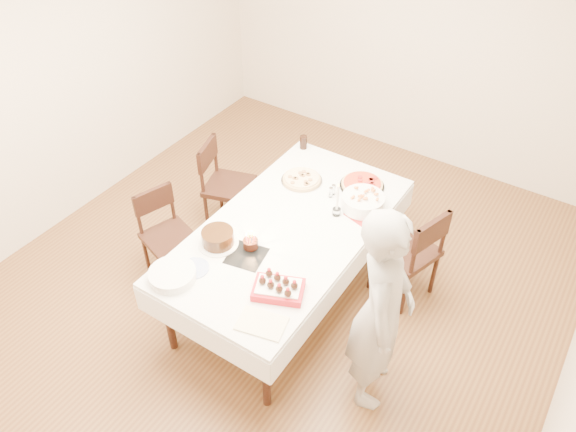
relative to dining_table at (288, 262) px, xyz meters
The scene contains 22 objects.
floor 0.40m from the dining_table, 152.61° to the left, with size 5.00×5.00×0.00m, color brown.
wall_back 2.74m from the dining_table, 92.68° to the left, with size 4.50×0.04×2.70m, color beige.
wall_left 2.56m from the dining_table, behind, with size 0.04×5.00×2.70m, color beige.
dining_table is the anchor object (origin of this frame).
chair_right_savory 0.96m from the dining_table, 36.08° to the left, with size 0.47×0.47×0.92m, color black, non-canonical shape.
chair_left_savory 1.07m from the dining_table, 153.71° to the left, with size 0.45×0.45×0.88m, color black, non-canonical shape.
chair_left_dessert 1.03m from the dining_table, 160.75° to the right, with size 0.42×0.42×0.82m, color black, non-canonical shape.
person 1.15m from the dining_table, 22.58° to the right, with size 0.59×0.39×1.63m, color #B5AFAB.
pizza_white 0.72m from the dining_table, 112.08° to the left, with size 0.35×0.35×0.04m, color beige.
pizza_pepperoni 0.89m from the dining_table, 73.07° to the left, with size 0.37×0.37×0.04m, color red.
red_placemat 0.71m from the dining_table, 47.18° to the left, with size 0.22×0.22×0.01m, color #B21E1E.
pasta_bowl 0.77m from the dining_table, 54.82° to the left, with size 0.34×0.34×0.11m, color white.
taper_candle 0.67m from the dining_table, 55.12° to the left, with size 0.07×0.07×0.31m, color white.
shaker_pair 0.66m from the dining_table, 80.44° to the left, with size 0.08×0.08×0.09m, color white, non-canonical shape.
cola_glass 1.18m from the dining_table, 115.91° to the left, with size 0.07×0.07×0.12m, color black.
layer_cake 0.70m from the dining_table, 127.21° to the right, with size 0.30×0.30×0.12m, color black.
cake_board 0.57m from the dining_table, 100.91° to the right, with size 0.26×0.26×0.01m, color black.
birthday_cake 0.57m from the dining_table, 107.47° to the right, with size 0.11×0.11×0.13m, color #38170F.
strawberry_box 0.78m from the dining_table, 62.34° to the right, with size 0.34×0.23×0.08m, color #AC131D, non-canonical shape.
box_lid 1.01m from the dining_table, 67.08° to the right, with size 0.31×0.20×0.03m, color beige.
plate_stack 1.04m from the dining_table, 113.26° to the right, with size 0.33×0.33×0.07m, color white.
china_plate 0.88m from the dining_table, 113.30° to the right, with size 0.21×0.21×0.01m, color white.
Camera 1 is at (1.87, -2.73, 3.60)m, focal length 35.00 mm.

